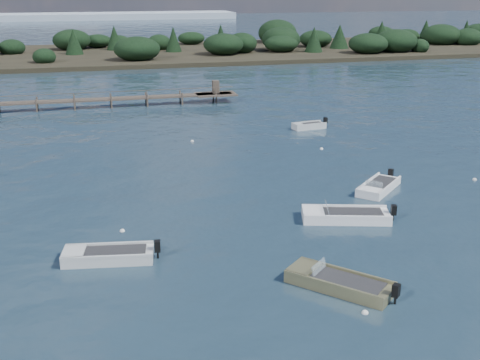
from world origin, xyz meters
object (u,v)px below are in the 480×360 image
object	(u,v)px
dinghy_mid_white_a	(345,217)
dinghy_mid_white_b	(378,188)
dinghy_mid_grey	(108,257)
tender_far_grey_b	(309,127)
dinghy_near_olive	(339,285)

from	to	relation	value
dinghy_mid_white_a	dinghy_mid_white_b	size ratio (longest dim) A/B	1.30
dinghy_mid_grey	tender_far_grey_b	size ratio (longest dim) A/B	1.38
tender_far_grey_b	dinghy_mid_white_a	bearing A→B (deg)	-105.44
dinghy_mid_grey	dinghy_mid_white_a	distance (m)	15.06
dinghy_mid_grey	dinghy_near_olive	size ratio (longest dim) A/B	1.04
dinghy_near_olive	dinghy_mid_grey	bearing A→B (deg)	151.06
dinghy_near_olive	dinghy_mid_white_a	distance (m)	9.12
dinghy_mid_grey	dinghy_mid_white_a	bearing A→B (deg)	8.27
dinghy_mid_grey	dinghy_near_olive	bearing A→B (deg)	-28.94
dinghy_mid_white_b	dinghy_mid_grey	bearing A→B (deg)	-160.68
dinghy_near_olive	dinghy_mid_white_b	xyz separation A→B (m)	(8.69, 12.90, -0.01)
dinghy_near_olive	dinghy_mid_white_a	xyz separation A→B (m)	(3.99, 8.20, 0.00)
dinghy_mid_white_b	tender_far_grey_b	bearing A→B (deg)	84.23
dinghy_mid_grey	dinghy_mid_white_a	size ratio (longest dim) A/B	0.89
dinghy_mid_white_a	tender_far_grey_b	bearing A→B (deg)	74.56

